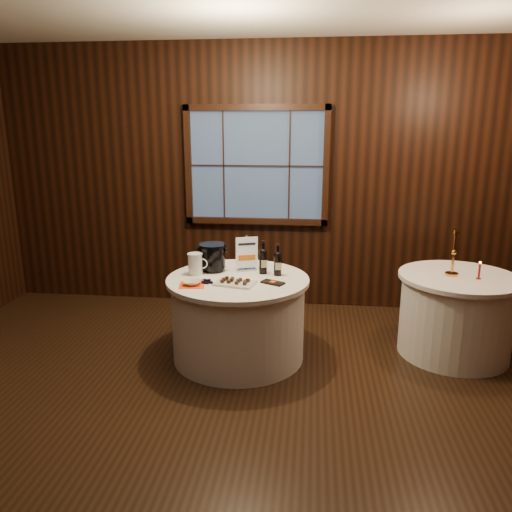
# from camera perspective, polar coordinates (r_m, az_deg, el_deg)

# --- Properties ---
(ground) EXTENTS (6.00, 6.00, 0.00)m
(ground) POSITION_cam_1_polar(r_m,az_deg,el_deg) (3.90, -4.28, -17.79)
(ground) COLOR black
(ground) RESTS_ON ground
(back_wall) EXTENTS (6.00, 0.10, 3.00)m
(back_wall) POSITION_cam_1_polar(r_m,az_deg,el_deg) (5.78, 0.07, 9.25)
(back_wall) COLOR black
(back_wall) RESTS_ON ground
(main_table) EXTENTS (1.28, 1.28, 0.77)m
(main_table) POSITION_cam_1_polar(r_m,az_deg,el_deg) (4.61, -2.04, -7.04)
(main_table) COLOR white
(main_table) RESTS_ON ground
(side_table) EXTENTS (1.08, 1.08, 0.77)m
(side_table) POSITION_cam_1_polar(r_m,az_deg,el_deg) (5.02, 21.84, -6.25)
(side_table) COLOR white
(side_table) RESTS_ON ground
(sign_stand) EXTENTS (0.20, 0.15, 0.33)m
(sign_stand) POSITION_cam_1_polar(r_m,az_deg,el_deg) (4.67, -1.10, -0.31)
(sign_stand) COLOR #ADADB4
(sign_stand) RESTS_ON main_table
(port_bottle_left) EXTENTS (0.07, 0.09, 0.31)m
(port_bottle_left) POSITION_cam_1_polar(r_m,az_deg,el_deg) (4.57, 0.82, -0.38)
(port_bottle_left) COLOR black
(port_bottle_left) RESTS_ON main_table
(port_bottle_right) EXTENTS (0.07, 0.08, 0.29)m
(port_bottle_right) POSITION_cam_1_polar(r_m,az_deg,el_deg) (4.52, 2.49, -0.67)
(port_bottle_right) COLOR black
(port_bottle_right) RESTS_ON main_table
(ice_bucket) EXTENTS (0.25, 0.25, 0.26)m
(ice_bucket) POSITION_cam_1_polar(r_m,az_deg,el_deg) (4.67, -4.99, -0.08)
(ice_bucket) COLOR black
(ice_bucket) RESTS_ON main_table
(chocolate_plate) EXTENTS (0.37, 0.29, 0.05)m
(chocolate_plate) POSITION_cam_1_polar(r_m,az_deg,el_deg) (4.29, -2.40, -3.01)
(chocolate_plate) COLOR silver
(chocolate_plate) RESTS_ON main_table
(chocolate_box) EXTENTS (0.22, 0.18, 0.02)m
(chocolate_box) POSITION_cam_1_polar(r_m,az_deg,el_deg) (4.31, 1.93, -3.06)
(chocolate_box) COLOR black
(chocolate_box) RESTS_ON main_table
(grape_bunch) EXTENTS (0.16, 0.07, 0.04)m
(grape_bunch) POSITION_cam_1_polar(r_m,az_deg,el_deg) (4.33, -5.62, -2.89)
(grape_bunch) COLOR black
(grape_bunch) RESTS_ON main_table
(glass_pitcher) EXTENTS (0.18, 0.14, 0.20)m
(glass_pitcher) POSITION_cam_1_polar(r_m,az_deg,el_deg) (4.58, -6.94, -0.90)
(glass_pitcher) COLOR white
(glass_pitcher) RESTS_ON main_table
(orange_napkin) EXTENTS (0.25, 0.25, 0.00)m
(orange_napkin) POSITION_cam_1_polar(r_m,az_deg,el_deg) (4.31, -7.33, -3.29)
(orange_napkin) COLOR #FF4E15
(orange_napkin) RESTS_ON main_table
(cracker_bowl) EXTENTS (0.16, 0.16, 0.04)m
(cracker_bowl) POSITION_cam_1_polar(r_m,az_deg,el_deg) (4.30, -7.33, -3.03)
(cracker_bowl) COLOR silver
(cracker_bowl) RESTS_ON orange_napkin
(brass_candlestick) EXTENTS (0.12, 0.12, 0.42)m
(brass_candlestick) POSITION_cam_1_polar(r_m,az_deg,el_deg) (4.85, 21.61, -0.32)
(brass_candlestick) COLOR #CD8A40
(brass_candlestick) RESTS_ON side_table
(red_candle) EXTENTS (0.05, 0.05, 0.17)m
(red_candle) POSITION_cam_1_polar(r_m,az_deg,el_deg) (4.83, 24.14, -1.71)
(red_candle) COLOR #CD8A40
(red_candle) RESTS_ON side_table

